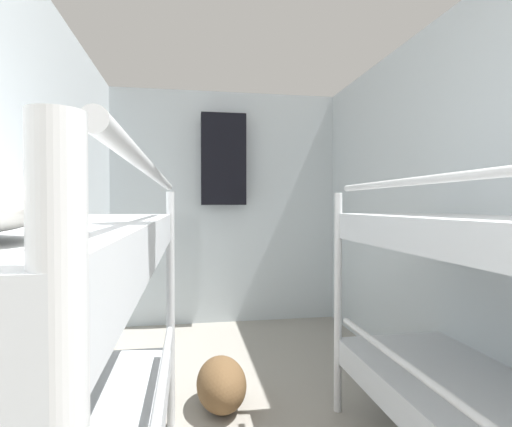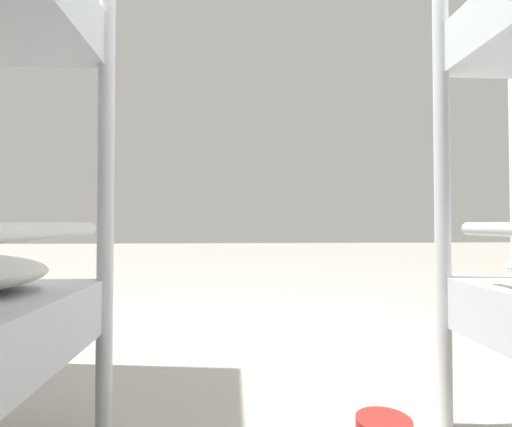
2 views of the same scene
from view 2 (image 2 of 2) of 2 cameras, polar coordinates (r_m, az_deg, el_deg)
name	(u,v)px [view 2 (image 2 of 2)]	position (r m, az deg, el deg)	size (l,w,h in m)	color
ground_plane	(263,361)	(1.79, 0.96, -20.29)	(20.00, 20.00, 0.00)	gray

